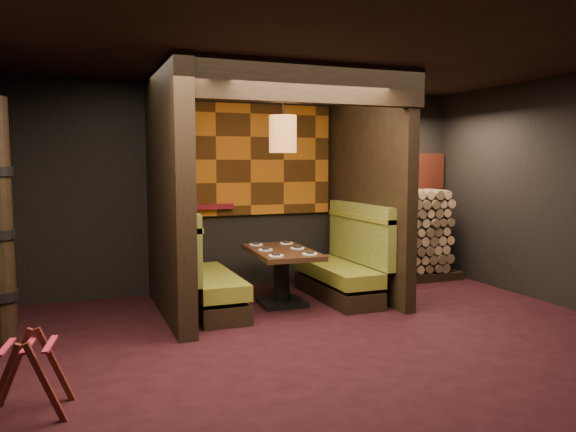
{
  "coord_description": "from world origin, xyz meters",
  "views": [
    {
      "loc": [
        -2.4,
        -4.87,
        1.79
      ],
      "look_at": [
        0.0,
        1.3,
        1.15
      ],
      "focal_mm": 35.0,
      "sensor_mm": 36.0,
      "label": 1
    }
  ],
  "objects_px": {
    "dining_table": "(282,268)",
    "luggage_rack": "(30,372)",
    "firewood_stack": "(403,235)",
    "booth_bench_left": "(202,279)",
    "booth_bench_right": "(344,268)",
    "pendant_lamp": "(283,134)"
  },
  "relations": [
    {
      "from": "dining_table",
      "to": "luggage_rack",
      "type": "relative_size",
      "value": 2.21
    },
    {
      "from": "firewood_stack",
      "to": "dining_table",
      "type": "bearing_deg",
      "value": -161.75
    },
    {
      "from": "booth_bench_left",
      "to": "luggage_rack",
      "type": "xyz_separation_m",
      "value": [
        -1.75,
        -2.26,
        -0.1
      ]
    },
    {
      "from": "booth_bench_right",
      "to": "firewood_stack",
      "type": "distance_m",
      "value": 1.55
    },
    {
      "from": "booth_bench_left",
      "to": "luggage_rack",
      "type": "bearing_deg",
      "value": -127.72
    },
    {
      "from": "booth_bench_left",
      "to": "dining_table",
      "type": "distance_m",
      "value": 1.0
    },
    {
      "from": "pendant_lamp",
      "to": "luggage_rack",
      "type": "bearing_deg",
      "value": -141.67
    },
    {
      "from": "pendant_lamp",
      "to": "luggage_rack",
      "type": "relative_size",
      "value": 1.54
    },
    {
      "from": "luggage_rack",
      "to": "firewood_stack",
      "type": "height_order",
      "value": "firewood_stack"
    },
    {
      "from": "booth_bench_right",
      "to": "firewood_stack",
      "type": "xyz_separation_m",
      "value": [
        1.35,
        0.7,
        0.28
      ]
    },
    {
      "from": "luggage_rack",
      "to": "firewood_stack",
      "type": "bearing_deg",
      "value": 30.66
    },
    {
      "from": "booth_bench_left",
      "to": "firewood_stack",
      "type": "xyz_separation_m",
      "value": [
        3.25,
        0.7,
        0.28
      ]
    },
    {
      "from": "dining_table",
      "to": "luggage_rack",
      "type": "bearing_deg",
      "value": -141.03
    },
    {
      "from": "pendant_lamp",
      "to": "firewood_stack",
      "type": "xyz_separation_m",
      "value": [
        2.25,
        0.79,
        -1.44
      ]
    },
    {
      "from": "booth_bench_left",
      "to": "pendant_lamp",
      "type": "xyz_separation_m",
      "value": [
        0.99,
        -0.09,
        1.73
      ]
    },
    {
      "from": "booth_bench_right",
      "to": "pendant_lamp",
      "type": "distance_m",
      "value": 1.95
    },
    {
      "from": "pendant_lamp",
      "to": "booth_bench_right",
      "type": "bearing_deg",
      "value": 5.89
    },
    {
      "from": "dining_table",
      "to": "pendant_lamp",
      "type": "xyz_separation_m",
      "value": [
        0.0,
        -0.05,
        1.66
      ]
    },
    {
      "from": "booth_bench_left",
      "to": "luggage_rack",
      "type": "relative_size",
      "value": 2.59
    },
    {
      "from": "luggage_rack",
      "to": "pendant_lamp",
      "type": "bearing_deg",
      "value": 38.33
    },
    {
      "from": "booth_bench_left",
      "to": "dining_table",
      "type": "height_order",
      "value": "booth_bench_left"
    },
    {
      "from": "dining_table",
      "to": "firewood_stack",
      "type": "distance_m",
      "value": 2.38
    }
  ]
}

